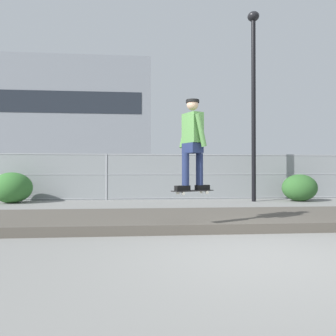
# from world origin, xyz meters

# --- Properties ---
(ground_plane) EXTENTS (120.00, 120.00, 0.00)m
(ground_plane) POSITION_xyz_m (0.00, 0.00, 0.00)
(ground_plane) COLOR slate
(gravel_berm) EXTENTS (13.36, 2.61, 0.19)m
(gravel_berm) POSITION_xyz_m (0.00, 2.79, 0.09)
(gravel_berm) COLOR #4C473F
(gravel_berm) RESTS_ON ground_plane
(skateboard) EXTENTS (0.81, 0.54, 0.07)m
(skateboard) POSITION_xyz_m (-0.70, 1.46, 0.80)
(skateboard) COLOR black
(skater) EXTENTS (0.69, 0.62, 1.65)m
(skater) POSITION_xyz_m (-0.70, 1.46, 1.73)
(skater) COLOR black
(skater) RESTS_ON skateboard
(chain_fence) EXTENTS (18.05, 0.06, 1.85)m
(chain_fence) POSITION_xyz_m (0.00, 8.55, 0.93)
(chain_fence) COLOR gray
(chain_fence) RESTS_ON ground_plane
(street_lamp) EXTENTS (0.44, 0.44, 7.24)m
(street_lamp) POSITION_xyz_m (2.64, 7.49, 4.47)
(street_lamp) COLOR black
(street_lamp) RESTS_ON ground_plane
(parked_car_near) EXTENTS (4.55, 2.26, 1.66)m
(parked_car_near) POSITION_xyz_m (-2.65, 11.69, 0.84)
(parked_car_near) COLOR #474C54
(parked_car_near) RESTS_ON ground_plane
(library_building) EXTENTS (26.95, 11.01, 14.48)m
(library_building) POSITION_xyz_m (-14.00, 37.62, 7.24)
(library_building) COLOR slate
(library_building) RESTS_ON ground_plane
(shrub_left) EXTENTS (1.43, 1.17, 1.11)m
(shrub_left) POSITION_xyz_m (-6.28, 7.64, 0.55)
(shrub_left) COLOR #336B2D
(shrub_left) RESTS_ON ground_plane
(shrub_center) EXTENTS (1.33, 1.09, 1.03)m
(shrub_center) POSITION_xyz_m (4.42, 7.43, 0.52)
(shrub_center) COLOR #2D5B28
(shrub_center) RESTS_ON ground_plane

